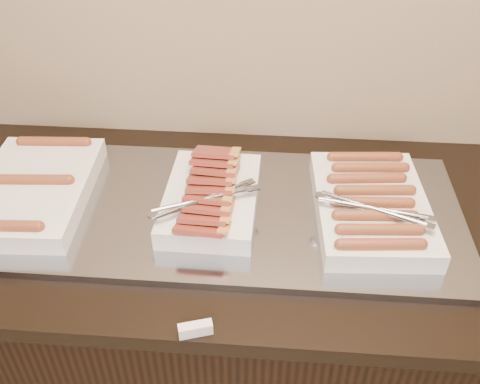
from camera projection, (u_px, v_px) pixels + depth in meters
name	position (u px, v px, depth m)	size (l,w,h in m)	color
counter	(213.00, 327.00, 1.59)	(2.06, 0.76, 0.90)	black
warming_tray	(214.00, 210.00, 1.31)	(1.20, 0.50, 0.02)	gray
dish_left	(34.00, 189.00, 1.31)	(0.28, 0.41, 0.07)	white
dish_center	(211.00, 197.00, 1.28)	(0.26, 0.35, 0.09)	white
dish_right	(371.00, 205.00, 1.26)	(0.28, 0.40, 0.08)	white
label_holder	(195.00, 329.00, 1.03)	(0.07, 0.02, 0.03)	white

